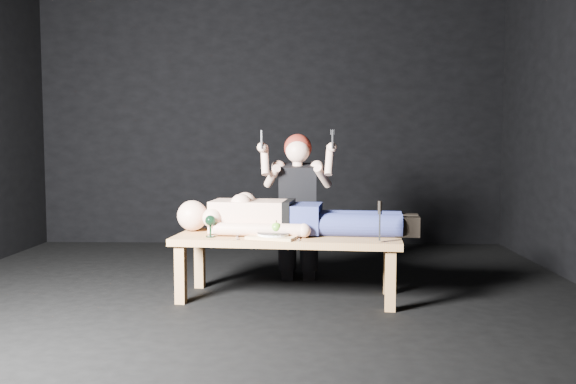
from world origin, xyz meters
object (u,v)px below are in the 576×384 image
(table, at_px, (288,267))
(carving_knife, at_px, (380,222))
(lying_man, at_px, (297,214))
(goblet, at_px, (210,226))
(kneeling_woman, at_px, (298,206))
(serving_tray, at_px, (273,237))

(table, relative_size, carving_knife, 5.82)
(table, relative_size, lying_man, 0.92)
(goblet, bearing_deg, lying_man, 18.18)
(table, bearing_deg, carving_knife, -19.56)
(kneeling_woman, bearing_deg, lying_man, -89.11)
(serving_tray, distance_m, goblet, 0.44)
(lying_man, height_order, kneeling_woman, kneeling_woman)
(kneeling_woman, relative_size, serving_tray, 3.69)
(table, xyz_separation_m, lying_man, (0.06, 0.09, 0.37))
(serving_tray, bearing_deg, carving_knife, -12.09)
(kneeling_woman, bearing_deg, goblet, -129.94)
(table, height_order, carving_knife, carving_knife)
(table, distance_m, lying_man, 0.38)
(table, bearing_deg, kneeling_woman, 89.54)
(kneeling_woman, distance_m, carving_knife, 1.02)
(table, bearing_deg, lying_man, 62.04)
(lying_man, height_order, serving_tray, lying_man)
(table, height_order, goblet, goblet)
(kneeling_woman, height_order, serving_tray, kneeling_woman)
(table, xyz_separation_m, serving_tray, (-0.09, -0.14, 0.23))
(kneeling_woman, distance_m, serving_tray, 0.75)
(carving_knife, bearing_deg, lying_man, 150.99)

